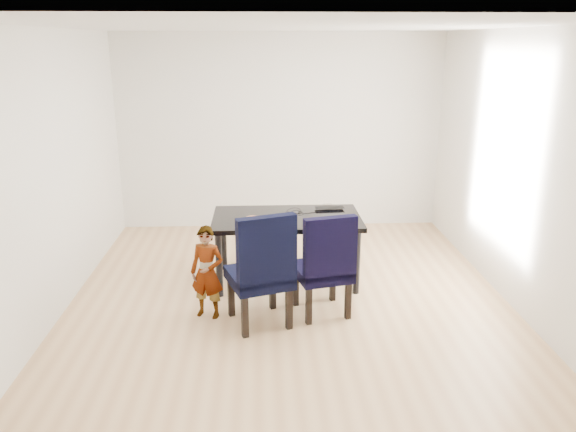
{
  "coord_description": "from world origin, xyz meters",
  "views": [
    {
      "loc": [
        -0.27,
        -5.3,
        2.57
      ],
      "look_at": [
        0.0,
        0.2,
        0.85
      ],
      "focal_mm": 35.0,
      "sensor_mm": 36.0,
      "label": 1
    }
  ],
  "objects_px": {
    "dining_table": "(287,249)",
    "plate": "(251,222)",
    "chair_left": "(259,267)",
    "chair_right": "(322,262)",
    "child": "(207,272)",
    "laptop": "(329,207)"
  },
  "relations": [
    {
      "from": "child",
      "to": "chair_left",
      "type": "bearing_deg",
      "value": 1.46
    },
    {
      "from": "laptop",
      "to": "plate",
      "type": "bearing_deg",
      "value": 24.74
    },
    {
      "from": "dining_table",
      "to": "child",
      "type": "xyz_separation_m",
      "value": [
        -0.8,
        -0.81,
        0.08
      ]
    },
    {
      "from": "chair_left",
      "to": "dining_table",
      "type": "bearing_deg",
      "value": 53.98
    },
    {
      "from": "plate",
      "to": "chair_right",
      "type": "bearing_deg",
      "value": -40.51
    },
    {
      "from": "dining_table",
      "to": "plate",
      "type": "bearing_deg",
      "value": -152.85
    },
    {
      "from": "child",
      "to": "plate",
      "type": "distance_m",
      "value": 0.81
    },
    {
      "from": "child",
      "to": "laptop",
      "type": "height_order",
      "value": "child"
    },
    {
      "from": "chair_right",
      "to": "plate",
      "type": "height_order",
      "value": "chair_right"
    },
    {
      "from": "plate",
      "to": "chair_left",
      "type": "bearing_deg",
      "value": -84.33
    },
    {
      "from": "chair_left",
      "to": "laptop",
      "type": "relative_size",
      "value": 3.42
    },
    {
      "from": "dining_table",
      "to": "laptop",
      "type": "bearing_deg",
      "value": 31.14
    },
    {
      "from": "chair_left",
      "to": "plate",
      "type": "distance_m",
      "value": 0.8
    },
    {
      "from": "child",
      "to": "dining_table",
      "type": "bearing_deg",
      "value": 63.94
    },
    {
      "from": "dining_table",
      "to": "child",
      "type": "relative_size",
      "value": 1.75
    },
    {
      "from": "child",
      "to": "plate",
      "type": "xyz_separation_m",
      "value": [
        0.42,
        0.62,
        0.3
      ]
    },
    {
      "from": "chair_left",
      "to": "laptop",
      "type": "distance_m",
      "value": 1.51
    },
    {
      "from": "dining_table",
      "to": "plate",
      "type": "relative_size",
      "value": 5.57
    },
    {
      "from": "dining_table",
      "to": "chair_right",
      "type": "relative_size",
      "value": 1.53
    },
    {
      "from": "chair_left",
      "to": "child",
      "type": "height_order",
      "value": "chair_left"
    },
    {
      "from": "dining_table",
      "to": "chair_left",
      "type": "xyz_separation_m",
      "value": [
        -0.3,
        -0.97,
        0.19
      ]
    },
    {
      "from": "chair_left",
      "to": "child",
      "type": "relative_size",
      "value": 1.23
    }
  ]
}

